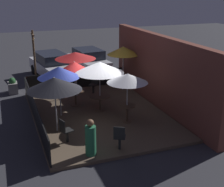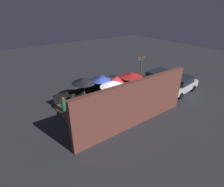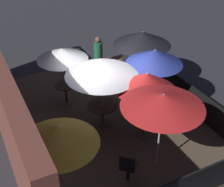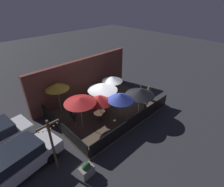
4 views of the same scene
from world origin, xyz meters
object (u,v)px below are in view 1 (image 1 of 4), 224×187
(parked_car_0, at_px, (51,65))
(planter_box, at_px, (13,86))
(dining_table_0, at_px, (76,93))
(patio_chair_0, at_px, (94,84))
(patron_0, at_px, (91,139))
(light_post, at_px, (34,55))
(dining_table_1, at_px, (127,109))
(patio_chair_2, at_px, (65,130))
(patio_umbrella_0, at_px, (74,67))
(patio_umbrella_3, at_px, (75,55))
(patio_chair_1, at_px, (120,137))
(patio_umbrella_2, at_px, (100,67))
(patio_umbrella_4, at_px, (59,72))
(parked_car_1, at_px, (88,60))
(patio_umbrella_5, at_px, (123,51))
(patio_umbrella_6, at_px, (54,84))
(dining_table_2, at_px, (100,98))
(patio_umbrella_1, at_px, (127,78))

(parked_car_0, bearing_deg, planter_box, -56.15)
(dining_table_0, height_order, patio_chair_0, patio_chair_0)
(patron_0, bearing_deg, light_post, 5.93)
(dining_table_1, height_order, patio_chair_2, patio_chair_2)
(patio_umbrella_0, height_order, light_post, light_post)
(patio_umbrella_3, xyz_separation_m, patio_chair_1, (6.21, -0.02, -1.65))
(patio_umbrella_2, bearing_deg, parked_car_0, -170.95)
(patio_umbrella_0, height_order, patio_umbrella_4, patio_umbrella_4)
(parked_car_0, bearing_deg, parked_car_1, 90.26)
(planter_box, relative_size, light_post, 0.27)
(parked_car_0, bearing_deg, patio_umbrella_5, 28.34)
(patio_umbrella_6, bearing_deg, patio_chair_2, 5.61)
(patio_umbrella_3, xyz_separation_m, patio_umbrella_4, (2.36, -1.32, -0.16))
(patio_umbrella_6, distance_m, dining_table_2, 3.10)
(patio_umbrella_3, height_order, light_post, light_post)
(patio_chair_1, height_order, patio_chair_2, patio_chair_1)
(patio_umbrella_2, relative_size, patio_umbrella_6, 1.04)
(patio_umbrella_0, bearing_deg, patio_umbrella_2, 40.64)
(patio_umbrella_2, bearing_deg, light_post, -156.71)
(dining_table_1, distance_m, patron_0, 3.10)
(patio_chair_0, xyz_separation_m, parked_car_0, (-4.25, -1.54, 0.21))
(dining_table_2, bearing_deg, dining_table_0, -139.36)
(patio_umbrella_2, distance_m, dining_table_1, 2.31)
(patio_umbrella_4, distance_m, patio_chair_2, 3.04)
(patio_umbrella_1, xyz_separation_m, patio_umbrella_2, (-1.65, -0.66, 0.12))
(dining_table_0, distance_m, patio_chair_1, 4.90)
(patio_umbrella_4, xyz_separation_m, dining_table_1, (1.65, 2.51, -1.42))
(patio_chair_0, bearing_deg, parked_car_1, -149.43)
(patio_umbrella_4, relative_size, patio_umbrella_6, 1.01)
(parked_car_1, bearing_deg, planter_box, -67.54)
(patio_umbrella_1, height_order, patio_umbrella_2, patio_umbrella_2)
(patio_umbrella_1, xyz_separation_m, patio_umbrella_5, (-4.14, 1.50, 0.28))
(patio_umbrella_5, relative_size, patio_chair_0, 2.59)
(patio_umbrella_1, xyz_separation_m, parked_car_1, (-8.82, 0.86, -1.21))
(patio_chair_2, xyz_separation_m, parked_car_1, (-9.79, 3.73, 0.22))
(patio_umbrella_5, distance_m, dining_table_0, 3.75)
(dining_table_1, height_order, light_post, light_post)
(dining_table_1, height_order, patron_0, patron_0)
(patio_umbrella_2, bearing_deg, dining_table_0, -139.36)
(patio_chair_0, bearing_deg, light_post, -91.97)
(patio_umbrella_1, xyz_separation_m, patio_umbrella_4, (-1.65, -2.51, 0.07))
(patio_umbrella_4, relative_size, parked_car_1, 0.53)
(patio_umbrella_6, height_order, light_post, light_post)
(dining_table_1, height_order, patio_chair_1, patio_chair_1)
(patio_umbrella_1, xyz_separation_m, dining_table_1, (0.00, -0.00, -1.35))
(patio_umbrella_1, relative_size, dining_table_1, 2.81)
(patio_chair_0, bearing_deg, parked_car_0, -116.72)
(dining_table_1, relative_size, planter_box, 0.85)
(patio_umbrella_0, height_order, patio_chair_0, patio_umbrella_0)
(patio_chair_2, bearing_deg, parked_car_0, 64.46)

